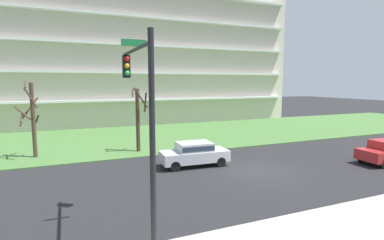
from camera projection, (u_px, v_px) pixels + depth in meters
The scene contains 8 objects.
ground at pixel (256, 171), 18.60m from camera, with size 160.00×160.00×0.00m, color #232326.
sidewalk_curb_near at pixel (381, 226), 11.27m from camera, with size 80.00×4.00×0.15m, color #ADA89E.
grass_lawn_strip at pixel (178, 134), 31.40m from camera, with size 80.00×16.00×0.08m, color #477238.
apartment_building at pixel (145, 50), 42.53m from camera, with size 39.90×11.97×19.93m.
tree_far_left at pixel (32, 118), 21.32m from camera, with size 1.62×1.99×5.63m.
tree_left at pixel (138, 117), 23.26m from camera, with size 1.25×1.33×5.09m.
sedan_silver_near_left at pixel (194, 153), 19.58m from camera, with size 4.49×2.03×1.57m.
traffic_signal_mast at pixel (142, 106), 9.93m from camera, with size 0.90×4.17×6.96m.
Camera 1 is at (-10.69, -15.10, 5.41)m, focal length 28.10 mm.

